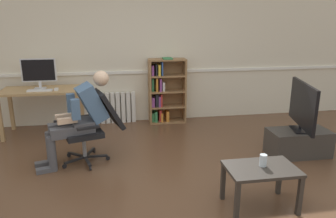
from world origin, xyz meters
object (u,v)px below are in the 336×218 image
at_px(computer_desk, 42,96).
at_px(radiator, 110,108).
at_px(office_chair, 95,123).
at_px(person_seated, 80,116).
at_px(imac_monitor, 39,71).
at_px(drinking_glass, 263,160).
at_px(tv_screen, 303,106).
at_px(coffee_table, 261,173).
at_px(keyboard, 40,90).
at_px(computer_mouse, 56,89).
at_px(tv_stand, 298,143).
at_px(bookshelf, 164,92).

xyz_separation_m(computer_desk, radiator, (1.08, 0.39, -0.37)).
bearing_deg(office_chair, person_seated, -90.00).
bearing_deg(imac_monitor, drinking_glass, -45.63).
bearing_deg(tv_screen, person_seated, 98.81).
bearing_deg(coffee_table, computer_desk, 134.40).
height_order(keyboard, office_chair, office_chair).
bearing_deg(keyboard, office_chair, -49.85).
distance_m(keyboard, computer_mouse, 0.25).
bearing_deg(tv_stand, coffee_table, -134.35).
height_order(computer_desk, radiator, computer_desk).
distance_m(bookshelf, office_chair, 1.89).
height_order(keyboard, computer_mouse, computer_mouse).
relative_size(computer_desk, radiator, 1.37).
distance_m(keyboard, tv_stand, 3.97).
xyz_separation_m(imac_monitor, coffee_table, (2.61, -2.72, -0.66)).
distance_m(keyboard, radiator, 1.29).
relative_size(computer_desk, coffee_table, 1.78).
relative_size(bookshelf, radiator, 1.30).
bearing_deg(tv_stand, drinking_glass, -134.40).
height_order(office_chair, coffee_table, office_chair).
relative_size(imac_monitor, computer_mouse, 5.44).
xyz_separation_m(imac_monitor, bookshelf, (2.09, 0.21, -0.47)).
height_order(keyboard, bookshelf, bookshelf).
bearing_deg(radiator, computer_mouse, -148.21).
xyz_separation_m(computer_desk, person_seated, (0.72, -1.25, 0.00)).
relative_size(office_chair, drinking_glass, 7.81).
xyz_separation_m(keyboard, bookshelf, (2.05, 0.43, -0.20)).
bearing_deg(tv_stand, office_chair, 173.52).
xyz_separation_m(person_seated, drinking_glass, (1.89, -1.36, -0.15)).
bearing_deg(computer_mouse, office_chair, -59.10).
height_order(computer_desk, bookshelf, bookshelf).
height_order(imac_monitor, drinking_glass, imac_monitor).
xyz_separation_m(radiator, tv_screen, (2.61, -1.90, 0.43)).
bearing_deg(drinking_glass, office_chair, 140.31).
xyz_separation_m(computer_desk, coffee_table, (2.58, -2.64, -0.28)).
bearing_deg(computer_desk, radiator, 19.87).
distance_m(computer_desk, imac_monitor, 0.40).
bearing_deg(computer_mouse, bookshelf, 12.74).
relative_size(bookshelf, tv_stand, 1.43).
bearing_deg(imac_monitor, tv_screen, -23.18).
bearing_deg(tv_screen, computer_mouse, 81.81).
height_order(tv_stand, coffee_table, coffee_table).
xyz_separation_m(keyboard, radiator, (1.07, 0.53, -0.48)).
xyz_separation_m(bookshelf, coffee_table, (0.52, -2.93, -0.19)).
relative_size(keyboard, computer_mouse, 3.80).
bearing_deg(imac_monitor, coffee_table, -46.16).
relative_size(computer_mouse, bookshelf, 0.08).
relative_size(office_chair, tv_stand, 1.14).
height_order(office_chair, tv_screen, tv_screen).
bearing_deg(drinking_glass, radiator, 116.97).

